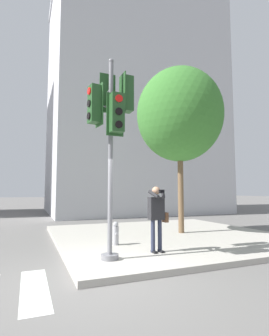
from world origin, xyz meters
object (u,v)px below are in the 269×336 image
Objects in this scene: street_tree at (180,115)px; fire_hydrant at (116,233)px; traffic_signal_pole at (111,117)px; person_photographer at (157,212)px.

street_tree is 5.40m from fire_hydrant.
traffic_signal_pole is 2.86× the size of person_photographer.
person_photographer reaches higher than fire_hydrant.
traffic_signal_pole is at bearing -112.55° from fire_hydrant.
person_photographer is at bearing -60.48° from fire_hydrant.
street_tree is (3.68, 2.77, 1.23)m from traffic_signal_pole.
street_tree is at bearing 22.03° from fire_hydrant.
street_tree is at bearing 47.30° from person_photographer.
street_tree reaches higher than person_photographer.
traffic_signal_pole is at bearing -169.59° from person_photographer.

